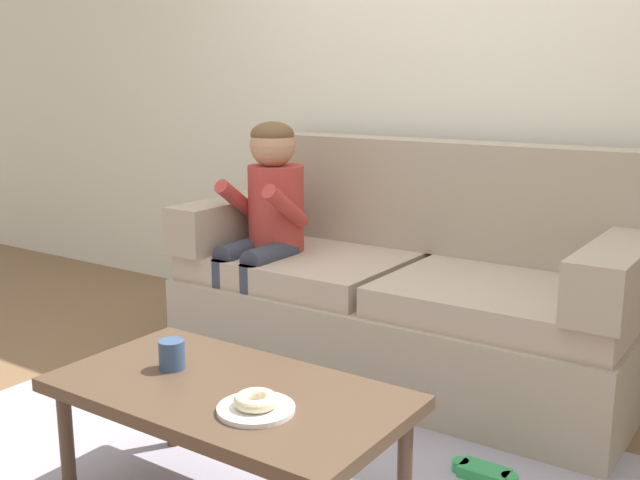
# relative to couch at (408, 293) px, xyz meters

# --- Properties ---
(ground) EXTENTS (10.00, 10.00, 0.00)m
(ground) POSITION_rel_couch_xyz_m (-0.04, -0.86, -0.36)
(ground) COLOR brown
(wall_back) EXTENTS (8.00, 0.10, 2.80)m
(wall_back) POSITION_rel_couch_xyz_m (-0.04, 0.54, 1.04)
(wall_back) COLOR silver
(wall_back) RESTS_ON ground
(area_rug) EXTENTS (2.50, 1.68, 0.01)m
(area_rug) POSITION_rel_couch_xyz_m (-0.04, -1.11, -0.35)
(area_rug) COLOR #9993A3
(area_rug) RESTS_ON ground
(couch) EXTENTS (2.00, 0.90, 1.01)m
(couch) POSITION_rel_couch_xyz_m (0.00, 0.00, 0.00)
(couch) COLOR tan
(couch) RESTS_ON ground
(coffee_table) EXTENTS (1.05, 0.56, 0.42)m
(coffee_table) POSITION_rel_couch_xyz_m (0.11, -1.34, 0.02)
(coffee_table) COLOR #4C3828
(coffee_table) RESTS_ON ground
(person_child) EXTENTS (0.34, 0.58, 1.10)m
(person_child) POSITION_rel_couch_xyz_m (-0.63, -0.21, 0.31)
(person_child) COLOR #AD3833
(person_child) RESTS_ON ground
(plate) EXTENTS (0.21, 0.21, 0.01)m
(plate) POSITION_rel_couch_xyz_m (0.28, -1.42, 0.07)
(plate) COLOR white
(plate) RESTS_ON coffee_table
(donut) EXTENTS (0.16, 0.16, 0.04)m
(donut) POSITION_rel_couch_xyz_m (0.28, -1.42, 0.10)
(donut) COLOR beige
(donut) RESTS_ON plate
(mug) EXTENTS (0.08, 0.08, 0.09)m
(mug) POSITION_rel_couch_xyz_m (-0.12, -1.33, 0.11)
(mug) COLOR #334C72
(mug) RESTS_ON coffee_table
(toy_controller) EXTENTS (0.23, 0.09, 0.05)m
(toy_controller) POSITION_rel_couch_xyz_m (0.66, -0.71, -0.33)
(toy_controller) COLOR #339E56
(toy_controller) RESTS_ON ground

